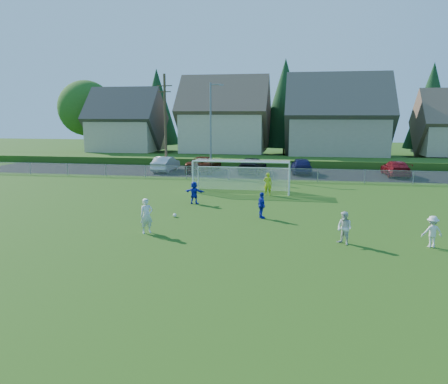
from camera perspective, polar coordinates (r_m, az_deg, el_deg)
The scene contains 21 objects.
ground at distance 18.65m, azimuth -4.27°, elevation -8.55°, with size 160.00×160.00×0.00m, color #193D0C.
asphalt_lot at distance 45.23m, azimuth 4.25°, elevation 2.57°, with size 60.00×60.00×0.00m, color black.
grass_embankment at distance 52.60m, azimuth 5.07°, elevation 4.06°, with size 70.00×6.00×0.80m, color #1E420F.
soccer_ball at distance 25.80m, azimuth -6.45°, elevation -3.03°, with size 0.22×0.22×0.22m, color white.
player_white_a at distance 22.44m, azimuth -10.08°, elevation -3.09°, with size 0.65×0.43×1.78m, color silver.
player_white_b at distance 20.97m, azimuth 15.46°, elevation -4.57°, with size 0.75×0.59×1.55m, color silver.
player_white_c at distance 21.95m, azimuth 25.55°, elevation -4.69°, with size 0.94×0.54×1.45m, color silver.
player_blue_a at distance 25.32m, azimuth 4.94°, elevation -1.75°, with size 0.89×0.37×1.52m, color #1222AF.
player_blue_b at distance 29.37m, azimuth -3.92°, elevation -0.09°, with size 1.40×0.45×1.51m, color #1222AF.
goalkeeper at distance 32.52m, azimuth 5.74°, elevation 1.06°, with size 0.62×0.41×1.70m, color #AFCB17.
car_b at distance 46.25m, azimuth -7.62°, elevation 3.65°, with size 1.66×4.76×1.57m, color silver.
car_c at distance 45.63m, azimuth -2.62°, elevation 3.67°, with size 2.67×5.80×1.61m, color #591D0A.
car_d at distance 44.31m, azimuth 3.71°, elevation 3.44°, with size 2.21×5.43×1.58m, color black.
car_e at distance 44.78m, azimuth 10.07°, elevation 3.41°, with size 1.93×4.78×1.63m, color #12143F.
car_g at distance 45.47m, azimuth 21.52°, elevation 2.87°, with size 2.10×5.16×1.50m, color maroon.
soccer_goal at distance 33.73m, azimuth 2.35°, elevation 2.76°, with size 7.42×1.90×2.50m.
chainlink_fence at distance 39.72m, azimuth 3.47°, elevation 2.43°, with size 52.06×0.06×1.20m.
streetlight at distance 44.02m, azimuth -1.70°, elevation 8.70°, with size 1.38×0.18×9.00m.
utility_pole at distance 46.25m, azimuth -7.67°, elevation 9.07°, with size 1.60×0.26×10.00m.
houses_row at distance 59.64m, azimuth 7.73°, elevation 11.40°, with size 53.90×11.45×13.27m.
tree_row at distance 65.94m, azimuth 7.12°, elevation 10.92°, with size 65.98×12.36×13.80m.
Camera 1 is at (4.38, -17.11, 5.99)m, focal length 35.00 mm.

